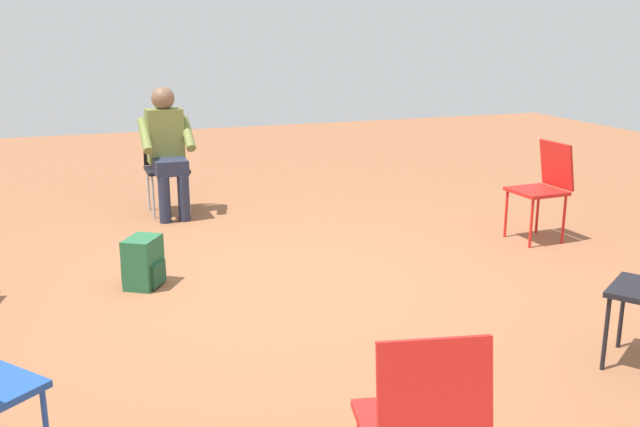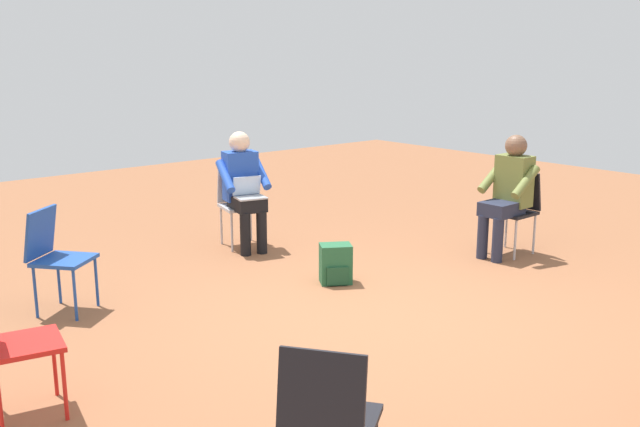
{
  "view_description": "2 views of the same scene",
  "coord_description": "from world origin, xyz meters",
  "px_view_note": "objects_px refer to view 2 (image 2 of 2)",
  "views": [
    {
      "loc": [
        1.28,
        4.58,
        1.81
      ],
      "look_at": [
        -0.24,
        0.34,
        0.61
      ],
      "focal_mm": 40.0,
      "sensor_mm": 36.0,
      "label": 1
    },
    {
      "loc": [
        -3.77,
        3.76,
        2.07
      ],
      "look_at": [
        0.19,
        0.39,
        0.87
      ],
      "focal_mm": 40.0,
      "sensor_mm": 36.0,
      "label": 2
    }
  ],
  "objects_px": {
    "chair_northeast": "(55,252)",
    "chair_south": "(516,206)",
    "backpack_near_laptop_user": "(336,266)",
    "chair_east": "(239,200)",
    "person_in_olive": "(508,189)",
    "chair_northwest": "(328,418)",
    "person_with_laptop": "(244,184)",
    "chair_north": "(10,337)"
  },
  "relations": [
    {
      "from": "person_with_laptop",
      "to": "chair_north",
      "type": "bearing_deg",
      "value": 48.82
    },
    {
      "from": "chair_south",
      "to": "chair_north",
      "type": "relative_size",
      "value": 1.0
    },
    {
      "from": "chair_east",
      "to": "chair_south",
      "type": "xyz_separation_m",
      "value": [
        -2.12,
        -2.01,
        0.0
      ]
    },
    {
      "from": "chair_northeast",
      "to": "chair_south",
      "type": "bearing_deg",
      "value": 123.67
    },
    {
      "from": "chair_north",
      "to": "person_in_olive",
      "type": "bearing_deg",
      "value": 103.42
    },
    {
      "from": "backpack_near_laptop_user",
      "to": "chair_east",
      "type": "bearing_deg",
      "value": -2.58
    },
    {
      "from": "chair_south",
      "to": "backpack_near_laptop_user",
      "type": "relative_size",
      "value": 2.36
    },
    {
      "from": "chair_northeast",
      "to": "chair_northwest",
      "type": "bearing_deg",
      "value": 50.46
    },
    {
      "from": "chair_east",
      "to": "chair_north",
      "type": "bearing_deg",
      "value": 50.48
    },
    {
      "from": "chair_north",
      "to": "person_with_laptop",
      "type": "relative_size",
      "value": 0.69
    },
    {
      "from": "chair_east",
      "to": "backpack_near_laptop_user",
      "type": "relative_size",
      "value": 2.36
    },
    {
      "from": "chair_south",
      "to": "person_with_laptop",
      "type": "relative_size",
      "value": 0.69
    },
    {
      "from": "person_with_laptop",
      "to": "backpack_near_laptop_user",
      "type": "height_order",
      "value": "person_with_laptop"
    },
    {
      "from": "person_in_olive",
      "to": "chair_south",
      "type": "bearing_deg",
      "value": -90.0
    },
    {
      "from": "chair_northwest",
      "to": "chair_south",
      "type": "relative_size",
      "value": 1.0
    },
    {
      "from": "chair_north",
      "to": "person_in_olive",
      "type": "height_order",
      "value": "person_in_olive"
    },
    {
      "from": "chair_east",
      "to": "person_with_laptop",
      "type": "height_order",
      "value": "person_with_laptop"
    },
    {
      "from": "chair_east",
      "to": "chair_northeast",
      "type": "height_order",
      "value": "same"
    },
    {
      "from": "chair_south",
      "to": "backpack_near_laptop_user",
      "type": "distance_m",
      "value": 2.16
    },
    {
      "from": "chair_northeast",
      "to": "chair_south",
      "type": "xyz_separation_m",
      "value": [
        -1.37,
        -4.27,
        0.0
      ]
    },
    {
      "from": "chair_northwest",
      "to": "chair_north",
      "type": "bearing_deg",
      "value": 168.14
    },
    {
      "from": "chair_east",
      "to": "person_in_olive",
      "type": "height_order",
      "value": "person_in_olive"
    },
    {
      "from": "chair_north",
      "to": "person_in_olive",
      "type": "xyz_separation_m",
      "value": [
        0.16,
        -4.94,
        0.2
      ]
    },
    {
      "from": "chair_northwest",
      "to": "person_with_laptop",
      "type": "distance_m",
      "value": 4.58
    },
    {
      "from": "person_with_laptop",
      "to": "backpack_near_laptop_user",
      "type": "relative_size",
      "value": 3.44
    },
    {
      "from": "chair_northwest",
      "to": "person_in_olive",
      "type": "bearing_deg",
      "value": 81.18
    },
    {
      "from": "person_with_laptop",
      "to": "chair_northeast",
      "type": "bearing_deg",
      "value": 28.73
    },
    {
      "from": "chair_south",
      "to": "backpack_near_laptop_user",
      "type": "xyz_separation_m",
      "value": [
        0.46,
        2.09,
        -0.34
      ]
    },
    {
      "from": "chair_south",
      "to": "person_in_olive",
      "type": "xyz_separation_m",
      "value": [
        -0.0,
        0.17,
        0.2
      ]
    },
    {
      "from": "chair_east",
      "to": "backpack_near_laptop_user",
      "type": "xyz_separation_m",
      "value": [
        -1.66,
        0.07,
        -0.34
      ]
    },
    {
      "from": "person_with_laptop",
      "to": "chair_east",
      "type": "bearing_deg",
      "value": -90.0
    },
    {
      "from": "chair_east",
      "to": "chair_north",
      "type": "distance_m",
      "value": 3.84
    },
    {
      "from": "chair_south",
      "to": "chair_north",
      "type": "xyz_separation_m",
      "value": [
        -0.16,
        5.1,
        0.0
      ]
    },
    {
      "from": "chair_northeast",
      "to": "backpack_near_laptop_user",
      "type": "distance_m",
      "value": 2.39
    },
    {
      "from": "backpack_near_laptop_user",
      "to": "person_in_olive",
      "type": "bearing_deg",
      "value": -103.6
    },
    {
      "from": "chair_northeast",
      "to": "backpack_near_laptop_user",
      "type": "height_order",
      "value": "chair_northeast"
    },
    {
      "from": "chair_east",
      "to": "backpack_near_laptop_user",
      "type": "distance_m",
      "value": 1.7
    },
    {
      "from": "chair_east",
      "to": "chair_north",
      "type": "height_order",
      "value": "same"
    },
    {
      "from": "chair_south",
      "to": "person_in_olive",
      "type": "relative_size",
      "value": 0.69
    },
    {
      "from": "chair_northwest",
      "to": "person_with_laptop",
      "type": "height_order",
      "value": "person_with_laptop"
    },
    {
      "from": "person_in_olive",
      "to": "backpack_near_laptop_user",
      "type": "distance_m",
      "value": 2.05
    },
    {
      "from": "chair_east",
      "to": "person_with_laptop",
      "type": "xyz_separation_m",
      "value": [
        -0.16,
        0.04,
        0.2
      ]
    }
  ]
}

